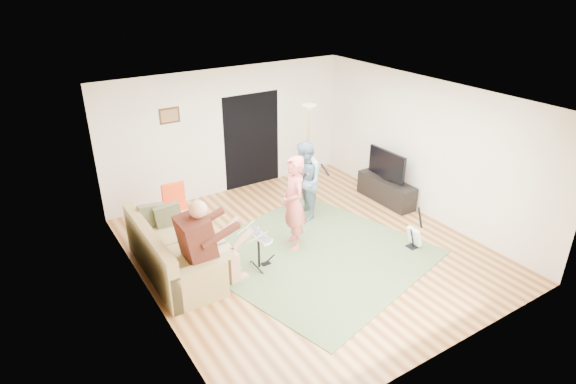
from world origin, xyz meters
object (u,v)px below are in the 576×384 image
(singer, at_px, (294,203))
(guitarist, at_px, (305,182))
(tv_cabinet, at_px, (386,190))
(torchiere_lamp, at_px, (309,134))
(television, at_px, (387,164))
(sofa, at_px, (169,257))
(guitar_spare, at_px, (415,236))
(dining_chair, at_px, (178,219))
(drum_kit, at_px, (259,253))

(singer, height_order, guitarist, singer)
(guitarist, relative_size, tv_cabinet, 1.12)
(torchiere_lamp, bearing_deg, television, -50.25)
(sofa, height_order, tv_cabinet, sofa)
(sofa, relative_size, guitarist, 1.39)
(guitar_spare, bearing_deg, dining_chair, 142.32)
(torchiere_lamp, height_order, dining_chair, torchiere_lamp)
(drum_kit, distance_m, singer, 1.06)
(singer, bearing_deg, guitar_spare, 69.67)
(sofa, distance_m, guitarist, 2.98)
(guitar_spare, relative_size, torchiere_lamp, 0.41)
(torchiere_lamp, bearing_deg, tv_cabinet, -48.96)
(dining_chair, height_order, television, television)
(dining_chair, height_order, tv_cabinet, dining_chair)
(drum_kit, xyz_separation_m, guitar_spare, (2.62, -0.93, -0.06))
(guitarist, bearing_deg, sofa, -66.97)
(drum_kit, distance_m, guitar_spare, 2.78)
(guitar_spare, distance_m, torchiere_lamp, 3.17)
(drum_kit, relative_size, guitarist, 0.41)
(drum_kit, relative_size, guitar_spare, 0.82)
(drum_kit, bearing_deg, dining_chair, 113.92)
(singer, distance_m, television, 2.64)
(television, bearing_deg, torchiere_lamp, 129.75)
(singer, height_order, television, singer)
(dining_chair, bearing_deg, torchiere_lamp, 8.36)
(singer, distance_m, torchiere_lamp, 2.38)
(sofa, relative_size, dining_chair, 2.15)
(guitarist, relative_size, dining_chair, 1.54)
(drum_kit, relative_size, torchiere_lamp, 0.33)
(singer, height_order, torchiere_lamp, torchiere_lamp)
(drum_kit, bearing_deg, torchiere_lamp, 40.39)
(guitar_spare, bearing_deg, television, 63.60)
(tv_cabinet, xyz_separation_m, television, (-0.05, 0.00, 0.60))
(singer, height_order, dining_chair, singer)
(torchiere_lamp, bearing_deg, guitarist, -127.97)
(dining_chair, bearing_deg, guitarist, -12.97)
(guitar_spare, bearing_deg, sofa, 158.05)
(singer, xyz_separation_m, guitar_spare, (1.77, -1.20, -0.62))
(sofa, xyz_separation_m, torchiere_lamp, (3.68, 1.37, 1.05))
(sofa, bearing_deg, tv_cabinet, 0.99)
(drum_kit, distance_m, dining_chair, 1.83)
(drum_kit, distance_m, television, 3.57)
(drum_kit, height_order, torchiere_lamp, torchiere_lamp)
(guitarist, distance_m, dining_chair, 2.47)
(singer, bearing_deg, sofa, -86.44)
(sofa, relative_size, television, 2.19)
(sofa, distance_m, tv_cabinet, 4.80)
(singer, bearing_deg, drum_kit, -59.02)
(guitar_spare, height_order, tv_cabinet, guitar_spare)
(dining_chair, relative_size, television, 1.02)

